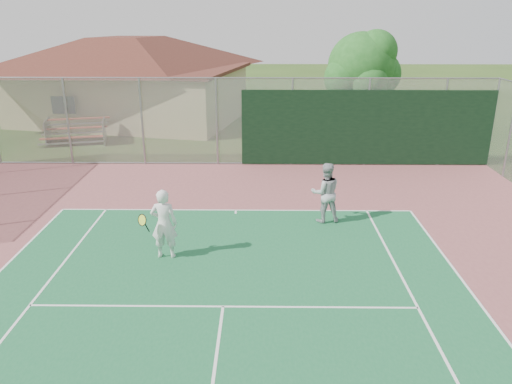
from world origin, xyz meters
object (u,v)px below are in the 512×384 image
tree (363,69)px  player_white_front (164,225)px  bleachers (76,131)px  player_grey_back (325,193)px  clubhouse (129,71)px

tree → player_white_front: (-7.16, -12.61, -2.51)m
bleachers → player_white_front: 13.63m
bleachers → player_white_front: player_white_front is taller
tree → player_grey_back: size_ratio=2.89×
player_white_front → player_grey_back: 4.92m
tree → player_grey_back: tree is taller
player_white_front → bleachers: bearing=-60.7°
clubhouse → player_white_front: clubhouse is taller
player_white_front → player_grey_back: player_white_front is taller
bleachers → tree: bearing=-11.5°
player_white_front → tree: bearing=-118.8°
clubhouse → player_white_front: 18.10m
clubhouse → bleachers: bearing=-92.7°
player_white_front → player_grey_back: bearing=-150.4°
clubhouse → tree: (12.23, -4.66, 0.62)m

